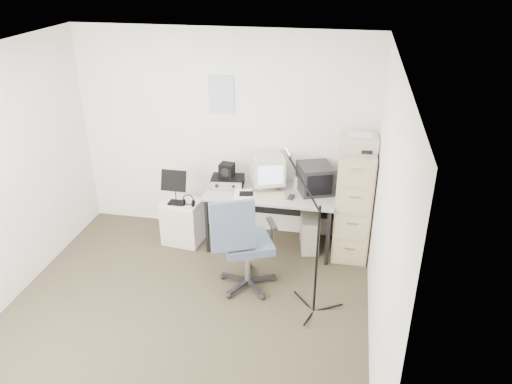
% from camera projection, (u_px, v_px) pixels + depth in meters
% --- Properties ---
extents(floor, '(3.60, 3.60, 0.01)m').
position_uv_depth(floor, '(183.00, 315.00, 4.94)').
color(floor, '#322F21').
rests_on(floor, ground).
extents(ceiling, '(3.60, 3.60, 0.01)m').
position_uv_depth(ceiling, '(163.00, 59.00, 3.83)').
color(ceiling, white).
rests_on(ceiling, ground).
extents(wall_back, '(3.60, 0.02, 2.50)m').
position_uv_depth(wall_back, '(224.00, 135.00, 5.97)').
color(wall_back, white).
rests_on(wall_back, ground).
extents(wall_front, '(3.60, 0.02, 2.50)m').
position_uv_depth(wall_front, '(68.00, 348.00, 2.80)').
color(wall_front, white).
rests_on(wall_front, ground).
extents(wall_right, '(0.02, 3.60, 2.50)m').
position_uv_depth(wall_right, '(384.00, 222.00, 4.08)').
color(wall_right, white).
rests_on(wall_right, ground).
extents(wall_calendar, '(0.30, 0.02, 0.44)m').
position_uv_depth(wall_calendar, '(221.00, 94.00, 5.74)').
color(wall_calendar, white).
rests_on(wall_calendar, wall_back).
extents(filing_cabinet, '(0.40, 0.60, 1.30)m').
position_uv_depth(filing_cabinet, '(353.00, 203.00, 5.69)').
color(filing_cabinet, tan).
rests_on(filing_cabinet, floor).
extents(printer, '(0.42, 0.31, 0.15)m').
position_uv_depth(printer, '(359.00, 143.00, 5.38)').
color(printer, '#B2AC9A').
rests_on(printer, filing_cabinet).
extents(desk, '(1.50, 0.70, 0.73)m').
position_uv_depth(desk, '(270.00, 218.00, 5.95)').
color(desk, '#AAA9A0').
rests_on(desk, floor).
extents(crt_monitor, '(0.47, 0.48, 0.40)m').
position_uv_depth(crt_monitor, '(267.00, 172.00, 5.79)').
color(crt_monitor, '#B2AC9A').
rests_on(crt_monitor, desk).
extents(crt_tv, '(0.47, 0.48, 0.33)m').
position_uv_depth(crt_tv, '(315.00, 178.00, 5.71)').
color(crt_tv, black).
rests_on(crt_tv, desk).
extents(desk_speaker, '(0.08, 0.08, 0.13)m').
position_uv_depth(desk_speaker, '(297.00, 182.00, 5.84)').
color(desk_speaker, beige).
rests_on(desk_speaker, desk).
extents(keyboard, '(0.43, 0.21, 0.02)m').
position_uv_depth(keyboard, '(267.00, 195.00, 5.66)').
color(keyboard, '#B2AC9A').
rests_on(keyboard, desk).
extents(mouse, '(0.07, 0.11, 0.03)m').
position_uv_depth(mouse, '(291.00, 197.00, 5.61)').
color(mouse, black).
rests_on(mouse, desk).
extents(radio_receiver, '(0.40, 0.31, 0.11)m').
position_uv_depth(radio_receiver, '(228.00, 181.00, 5.90)').
color(radio_receiver, black).
rests_on(radio_receiver, desk).
extents(radio_speaker, '(0.18, 0.17, 0.16)m').
position_uv_depth(radio_speaker, '(227.00, 170.00, 5.86)').
color(radio_speaker, black).
rests_on(radio_speaker, radio_receiver).
extents(papers, '(0.23, 0.29, 0.02)m').
position_uv_depth(papers, '(243.00, 195.00, 5.68)').
color(papers, white).
rests_on(papers, desk).
extents(pc_tower, '(0.27, 0.47, 0.42)m').
position_uv_depth(pc_tower, '(310.00, 232.00, 5.97)').
color(pc_tower, '#B2AC9A').
rests_on(pc_tower, floor).
extents(office_chair, '(0.84, 0.84, 1.09)m').
position_uv_depth(office_chair, '(247.00, 242.00, 5.13)').
color(office_chair, '#4B596A').
rests_on(office_chair, floor).
extents(side_cart, '(0.48, 0.40, 0.55)m').
position_uv_depth(side_cart, '(183.00, 222.00, 6.06)').
color(side_cart, silver).
rests_on(side_cart, floor).
extents(music_stand, '(0.32, 0.20, 0.44)m').
position_uv_depth(music_stand, '(175.00, 187.00, 5.80)').
color(music_stand, black).
rests_on(music_stand, side_cart).
extents(headphones, '(0.20, 0.20, 0.03)m').
position_uv_depth(headphones, '(188.00, 202.00, 5.82)').
color(headphones, black).
rests_on(headphones, side_cart).
extents(mic_stand, '(0.03, 0.03, 1.55)m').
position_uv_depth(mic_stand, '(318.00, 245.00, 4.66)').
color(mic_stand, black).
rests_on(mic_stand, floor).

